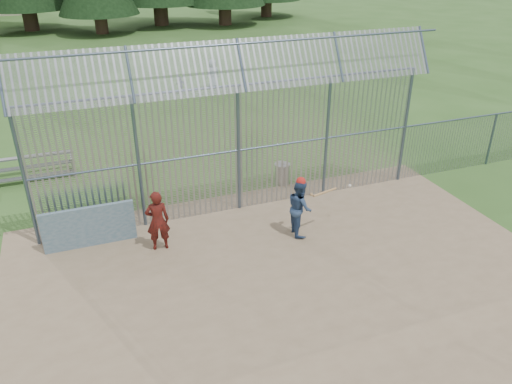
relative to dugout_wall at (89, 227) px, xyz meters
name	(u,v)px	position (x,y,z in m)	size (l,w,h in m)	color
ground	(283,268)	(4.60, -2.90, -0.62)	(120.00, 120.00, 0.00)	#2D511E
dirt_infield	(291,279)	(4.60, -3.40, -0.61)	(14.00, 10.00, 0.02)	#756047
dugout_wall	(89,227)	(0.00, 0.00, 0.00)	(2.50, 0.12, 1.20)	#38566B
batter	(300,207)	(5.73, -1.45, 0.24)	(0.82, 0.64, 1.69)	navy
onlooker	(158,221)	(1.77, -0.83, 0.28)	(0.64, 0.42, 1.76)	maroon
bg_kid_standing	(213,74)	(7.86, 14.78, 0.20)	(0.80, 0.52, 1.64)	slate
bg_kid_seated	(181,85)	(5.83, 14.21, -0.14)	(0.56, 0.23, 0.96)	slate
batting_gear	(306,184)	(5.89, -1.48, 0.98)	(1.83, 0.42, 0.63)	red
trash_can	(282,173)	(6.60, 1.81, -0.24)	(0.56, 0.56, 0.82)	gray
bleacher	(31,168)	(-1.66, 5.36, -0.21)	(3.00, 0.95, 0.72)	slate
backstop_fence	(294,133)	(6.41, 0.53, 1.74)	(20.09, 0.81, 5.30)	#47566B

